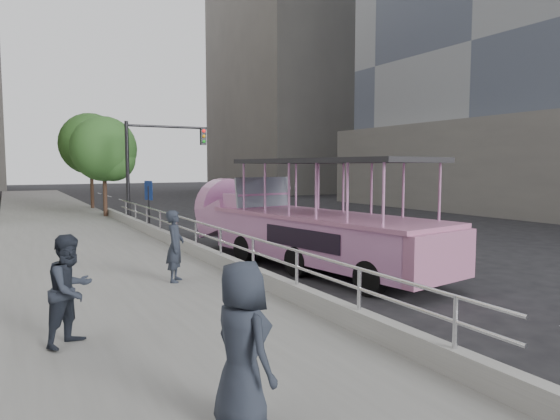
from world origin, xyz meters
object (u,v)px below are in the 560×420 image
Objects in this scene: pedestrian_mid at (71,290)px; street_tree_far at (92,146)px; pedestrian_near at (175,246)px; parking_sign at (149,202)px; traffic_signal at (152,157)px; street_tree_near at (106,151)px; car at (241,213)px; pedestrian_far at (242,346)px; duck_boat at (301,226)px.

street_tree_far reaches higher than pedestrian_mid.
parking_sign is (1.70, 9.19, 0.41)m from pedestrian_near.
traffic_signal is at bearing 30.96° from pedestrian_mid.
street_tree_far is (0.20, 6.00, 0.49)m from street_tree_near.
pedestrian_mid reaches higher than car.
street_tree_far reaches higher than pedestrian_far.
parking_sign is at bearing 30.28° from pedestrian_mid.
pedestrian_far is 0.27× the size of street_tree_far.
traffic_signal is at bearing -65.02° from street_tree_near.
pedestrian_mid is 13.25m from parking_sign.
street_tree_near is (2.78, 23.81, 2.64)m from pedestrian_far.
street_tree_near is 6.02m from street_tree_far.
street_tree_far is (-0.10, 13.80, 2.76)m from parking_sign.
parking_sign is 0.47× the size of traffic_signal.
pedestrian_near is 9.35m from parking_sign.
car is at bearing 16.37° from pedestrian_mid.
pedestrian_near is (-4.34, -1.47, -0.05)m from duck_boat.
car is 17.04m from pedestrian_mid.
pedestrian_near is 17.25m from street_tree_near.
duck_boat reaches higher than pedestrian_near.
parking_sign is 4.95m from traffic_signal.
traffic_signal is at bearing 73.51° from parking_sign.
car is 0.79× the size of traffic_signal.
street_tree_far is at bearing -13.73° from pedestrian_far.
pedestrian_near is 14.08m from traffic_signal.
pedestrian_mid is (-2.64, -3.32, 0.00)m from pedestrian_near.
pedestrian_far is at bearing -102.13° from traffic_signal.
car is 19.52m from pedestrian_far.
pedestrian_near is 0.30× the size of street_tree_near.
traffic_signal is at bearing -81.57° from street_tree_far.
pedestrian_mid is at bearing -109.14° from parking_sign.
pedestrian_far is 20.98m from traffic_signal.
street_tree_near is at bearing 38.17° from pedestrian_mid.
duck_boat is 8.47m from pedestrian_mid.
street_tree_far reaches higher than duck_boat.
street_tree_far is at bearing 98.43° from traffic_signal.
pedestrian_far is 0.34× the size of traffic_signal.
duck_boat is 4.11× the size of parking_sign.
traffic_signal is (-1.35, 12.08, 2.30)m from duck_boat.
pedestrian_near is 1.00× the size of pedestrian_mid.
duck_boat reaches higher than pedestrian_mid.
duck_boat is at bearing -79.25° from street_tree_near.
duck_boat is 1.55× the size of street_tree_far.
street_tree_near is (4.04, 20.31, 2.67)m from pedestrian_mid.
pedestrian_mid is 17.95m from traffic_signal.
pedestrian_far is 30.13m from street_tree_far.
pedestrian_mid is 0.96× the size of pedestrian_far.
street_tree_far is at bearing 90.43° from parking_sign.
traffic_signal is (4.38, 20.39, 2.32)m from pedestrian_far.
parking_sign is at bearing 19.26° from pedestrian_near.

